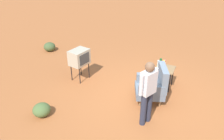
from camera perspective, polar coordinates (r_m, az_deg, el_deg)
name	(u,v)px	position (r m, az deg, el deg)	size (l,w,h in m)	color
ground_plane	(145,98)	(6.40, 8.71, -7.32)	(60.00, 60.00, 0.00)	#AD6033
armchair	(154,85)	(6.09, 10.77, -3.92)	(1.00, 1.01, 1.06)	#937047
side_table	(165,71)	(6.76, 13.53, -0.26)	(0.56, 0.56, 0.65)	black
tv_on_stand	(79,57)	(6.97, -8.53, 3.26)	(0.67, 0.54, 1.03)	black
person_standing	(148,90)	(5.05, 9.29, -5.19)	(0.53, 0.35, 1.64)	#2D3347
bottle_short_clear	(158,63)	(6.74, 11.97, 1.71)	(0.06, 0.06, 0.20)	silver
bottle_wine_green	(160,64)	(6.60, 12.49, 1.64)	(0.07, 0.07, 0.32)	#1E5623
flower_vase	(164,64)	(6.65, 13.33, 1.62)	(0.15, 0.10, 0.27)	silver
shrub_near	(50,47)	(9.65, -15.95, 5.84)	(0.48, 0.48, 0.37)	#475B33
shrub_mid	(42,110)	(5.91, -17.86, -9.85)	(0.45, 0.45, 0.35)	#516B38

